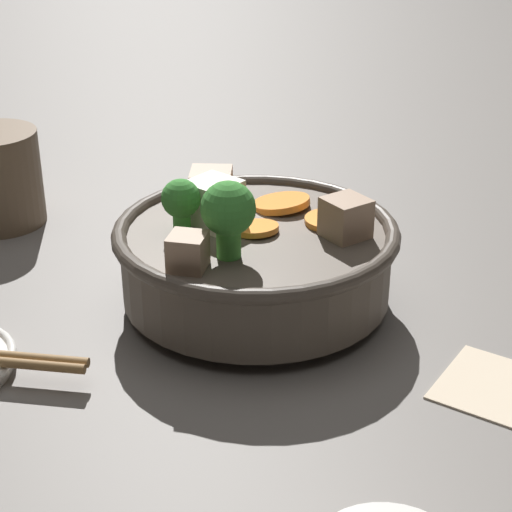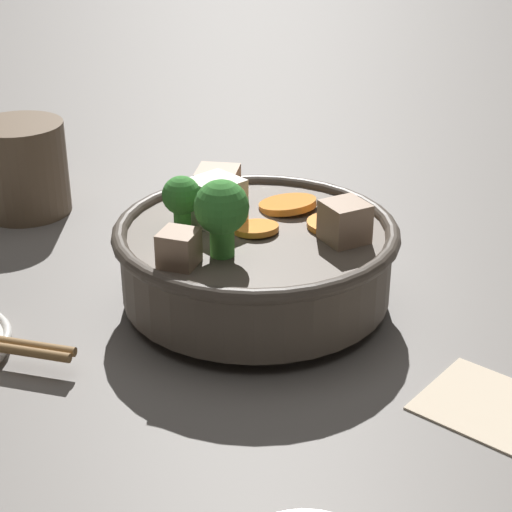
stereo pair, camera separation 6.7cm
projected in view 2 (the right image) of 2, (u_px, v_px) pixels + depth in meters
name	position (u px, v px, depth m)	size (l,w,h in m)	color
ground_plane	(256.00, 303.00, 0.69)	(3.00, 3.00, 0.00)	slate
stirfry_bowl	(255.00, 253.00, 0.67)	(0.22, 0.22, 0.12)	#51473D
dark_mug	(22.00, 168.00, 0.84)	(0.11, 0.09, 0.09)	brown
napkin	(508.00, 412.00, 0.55)	(0.13, 0.11, 0.00)	beige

